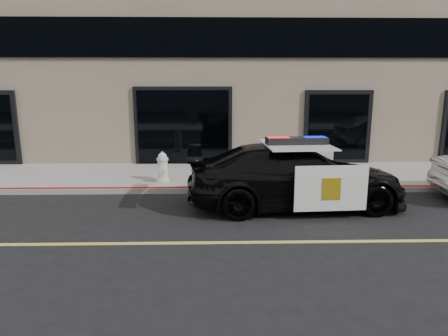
{
  "coord_description": "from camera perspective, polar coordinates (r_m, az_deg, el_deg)",
  "views": [
    {
      "loc": [
        0.11,
        -7.2,
        3.04
      ],
      "look_at": [
        0.33,
        2.2,
        1.0
      ],
      "focal_mm": 32.0,
      "sensor_mm": 36.0,
      "label": 1
    }
  ],
  "objects": [
    {
      "name": "fire_hydrant",
      "position": [
        11.85,
        -8.75,
        0.04
      ],
      "size": [
        0.4,
        0.56,
        0.89
      ],
      "color": "silver",
      "rests_on": "sidewalk_n"
    },
    {
      "name": "ground",
      "position": [
        7.82,
        -2.07,
        -10.65
      ],
      "size": [
        120.0,
        120.0,
        0.0
      ],
      "primitive_type": "plane",
      "color": "black",
      "rests_on": "ground"
    },
    {
      "name": "police_car",
      "position": [
        9.94,
        10.17,
        -1.1
      ],
      "size": [
        2.8,
        5.57,
        1.74
      ],
      "color": "black",
      "rests_on": "ground"
    },
    {
      "name": "sidewalk_n",
      "position": [
        12.8,
        -1.8,
        -1.15
      ],
      "size": [
        60.0,
        3.5,
        0.15
      ],
      "primitive_type": "cube",
      "color": "gray",
      "rests_on": "ground"
    },
    {
      "name": "building_n",
      "position": [
        17.95,
        -1.81,
        21.74
      ],
      "size": [
        60.0,
        7.0,
        12.0
      ],
      "primitive_type": "cube",
      "color": "#756856",
      "rests_on": "ground"
    }
  ]
}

